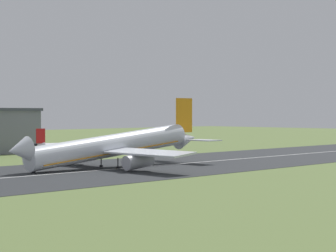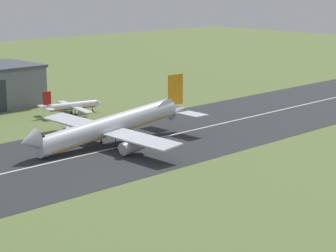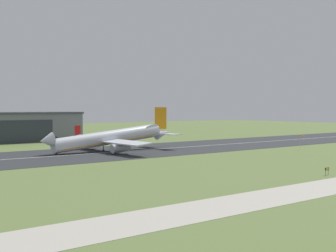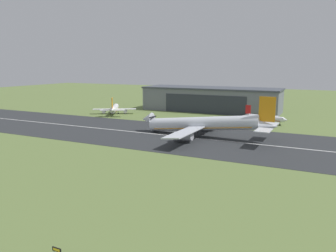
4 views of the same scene
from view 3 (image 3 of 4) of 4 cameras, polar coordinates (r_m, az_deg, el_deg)
name	(u,v)px [view 3 (image 3 of 4)]	position (r m, az deg, el deg)	size (l,w,h in m)	color
ground_plane	(261,163)	(139.15, 11.26, -4.43)	(675.62, 675.62, 0.00)	olive
runway_strip	(150,150)	(179.24, -2.18, -2.88)	(435.62, 48.81, 0.06)	#2B2D30
runway_centreline	(150,149)	(179.23, -2.18, -2.87)	(392.05, 0.70, 0.01)	silver
airplane_landing	(109,138)	(173.01, -7.17, -1.49)	(54.45, 50.30, 16.25)	silver
airplane_parked_west	(96,137)	(215.19, -8.75, -1.36)	(21.34, 23.31, 8.09)	silver
windsock_pole	(302,137)	(184.46, 15.97, -1.24)	(1.22, 2.13, 5.76)	#B7B7BC
runway_sign	(327,170)	(117.71, 18.81, -5.05)	(1.57, 0.14, 1.85)	#4C4C51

